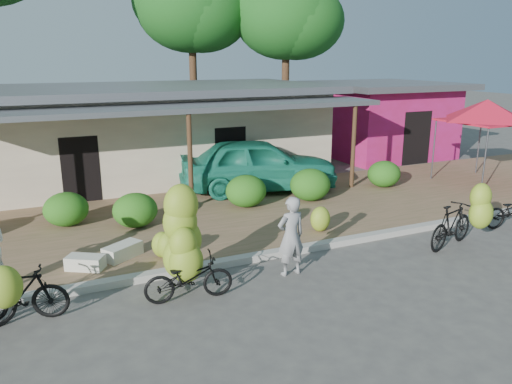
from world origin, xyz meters
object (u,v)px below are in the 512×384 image
tree_center_right (186,6)px  tree_near_right (282,15)px  bike_left (16,293)px  sack_far (85,262)px  bike_right (459,221)px  vendor (291,236)px  teal_van (258,165)px  bike_center (185,251)px  red_canopy (487,110)px  sack_near (123,251)px

tree_center_right → tree_near_right: (4.00, -2.00, -0.40)m
bike_left → sack_far: (1.26, 1.62, -0.32)m
sack_far → tree_center_right: bearing=64.3°
tree_center_right → bike_right: bearing=-84.9°
vendor → teal_van: 6.30m
bike_right → teal_van: size_ratio=0.36×
tree_near_right → sack_far: tree_near_right is taller
bike_right → sack_far: bike_right is taller
bike_center → tree_near_right: bearing=-26.8°
tree_near_right → sack_far: bearing=-132.0°
bike_center → bike_right: bike_center is taller
tree_center_right → vendor: bearing=-100.2°
red_canopy → teal_van: 7.93m
red_canopy → vendor: (-9.48, -3.73, -1.78)m
tree_near_right → bike_center: (-9.01, -13.47, -5.42)m
tree_near_right → sack_far: size_ratio=10.85×
bike_center → bike_right: (6.42, -0.47, -0.16)m
bike_center → sack_far: 2.40m
bike_center → teal_van: bearing=-29.0°
tree_center_right → red_canopy: size_ratio=2.46×
red_canopy → sack_near: 12.84m
red_canopy → bike_center: size_ratio=1.68×
teal_van → tree_near_right: bearing=-18.7°
tree_near_right → bike_right: size_ratio=4.44×
bike_right → teal_van: teal_van is taller
tree_near_right → bike_left: 18.82m
bike_right → vendor: size_ratio=1.10×
sack_far → sack_near: bearing=19.7°
sack_far → bike_center: bearing=-45.5°
teal_van → bike_left: bearing=142.3°
bike_right → vendor: bearing=68.7°
sack_near → bike_center: bearing=-67.1°
bike_center → vendor: 2.21m
tree_near_right → vendor: bearing=-116.6°
sack_near → bike_left: bearing=-137.3°
bike_right → sack_far: 8.35m
tree_center_right → vendor: size_ratio=5.16×
tree_near_right → bike_right: 15.23m
bike_center → sack_far: size_ratio=2.77×
vendor → bike_right: bearing=172.1°
tree_near_right → red_canopy: (2.68, -9.84, -3.65)m
tree_center_right → tree_near_right: 4.49m
bike_center → sack_near: bearing=29.9°
tree_center_right → bike_right: 17.08m
bike_left → teal_van: 9.22m
red_canopy → sack_near: (-12.51, -1.68, -2.34)m
bike_right → sack_near: 7.65m
bike_center → tree_center_right: bearing=-11.0°
sack_far → tree_near_right: bearing=48.0°
teal_van → sack_far: bearing=138.7°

